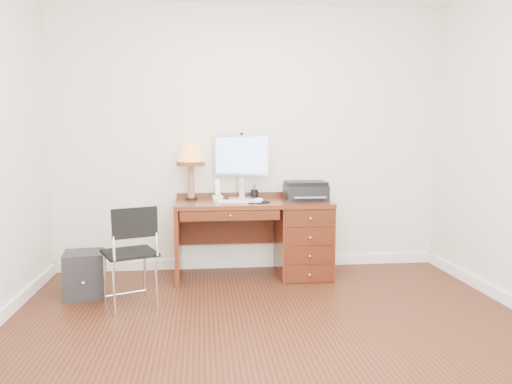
{
  "coord_description": "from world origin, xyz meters",
  "views": [
    {
      "loc": [
        -0.49,
        -3.4,
        1.39
      ],
      "look_at": [
        0.01,
        1.2,
        0.86
      ],
      "focal_mm": 35.0,
      "sensor_mm": 36.0,
      "label": 1
    }
  ],
  "objects": [
    {
      "name": "monitor",
      "position": [
        -0.1,
        1.58,
        1.15
      ],
      "size": [
        0.55,
        0.25,
        0.64
      ],
      "rotation": [
        0.0,
        0.0,
        -0.27
      ],
      "color": "silver",
      "rests_on": "desk"
    },
    {
      "name": "mouse_pad",
      "position": [
        0.04,
        1.29,
        0.76
      ],
      "size": [
        0.22,
        0.22,
        0.04
      ],
      "color": "black",
      "rests_on": "desk"
    },
    {
      "name": "equipment_box",
      "position": [
        -1.51,
        0.94,
        0.19
      ],
      "size": [
        0.38,
        0.38,
        0.39
      ],
      "primitive_type": "cube",
      "rotation": [
        0.0,
        0.0,
        0.15
      ],
      "color": "black",
      "rests_on": "ground"
    },
    {
      "name": "leg_lamp",
      "position": [
        -0.6,
        1.57,
        1.17
      ],
      "size": [
        0.28,
        0.28,
        0.57
      ],
      "color": "black",
      "rests_on": "desk"
    },
    {
      "name": "room_shell",
      "position": [
        0.0,
        0.63,
        0.05
      ],
      "size": [
        4.0,
        4.0,
        4.0
      ],
      "color": "silver",
      "rests_on": "ground"
    },
    {
      "name": "keyboard",
      "position": [
        -0.13,
        1.32,
        0.76
      ],
      "size": [
        0.43,
        0.17,
        0.02
      ],
      "primitive_type": "cube",
      "rotation": [
        0.0,
        0.0,
        -0.13
      ],
      "color": "white",
      "rests_on": "desk"
    },
    {
      "name": "chair",
      "position": [
        -1.08,
        0.57,
        0.51
      ],
      "size": [
        0.51,
        0.52,
        0.84
      ],
      "rotation": [
        0.0,
        0.0,
        0.39
      ],
      "color": "black",
      "rests_on": "ground"
    },
    {
      "name": "phone",
      "position": [
        -0.34,
        1.55,
        0.81
      ],
      "size": [
        0.11,
        0.11,
        0.21
      ],
      "rotation": [
        0.0,
        0.0,
        0.17
      ],
      "color": "white",
      "rests_on": "desk"
    },
    {
      "name": "pen_cup",
      "position": [
        0.04,
        1.59,
        0.8
      ],
      "size": [
        0.07,
        0.07,
        0.09
      ],
      "primitive_type": "cylinder",
      "color": "black",
      "rests_on": "desk"
    },
    {
      "name": "ground",
      "position": [
        0.0,
        0.0,
        0.0
      ],
      "size": [
        4.0,
        4.0,
        0.0
      ],
      "primitive_type": "plane",
      "color": "#34170B",
      "rests_on": "ground"
    },
    {
      "name": "desk",
      "position": [
        0.32,
        1.4,
        0.41
      ],
      "size": [
        1.5,
        0.67,
        0.75
      ],
      "color": "#5B2413",
      "rests_on": "ground"
    },
    {
      "name": "printer",
      "position": [
        0.53,
        1.45,
        0.84
      ],
      "size": [
        0.41,
        0.32,
        0.18
      ],
      "rotation": [
        0.0,
        0.0,
        0.01
      ],
      "color": "black",
      "rests_on": "desk"
    }
  ]
}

